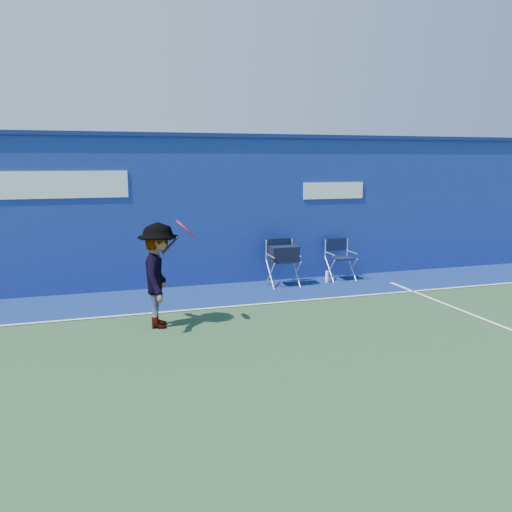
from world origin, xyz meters
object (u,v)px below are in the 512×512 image
object	(u,v)px
directors_chair_left	(283,266)
tennis_player	(159,275)
directors_chair_right	(340,267)
water_bottle	(327,277)

from	to	relation	value
directors_chair_left	tennis_player	distance (m)	3.46
directors_chair_left	directors_chair_right	xyz separation A→B (m)	(1.37, 0.15, -0.13)
directors_chair_left	tennis_player	bearing A→B (deg)	-144.17
directors_chair_left	water_bottle	xyz separation A→B (m)	(0.99, -0.00, -0.29)
directors_chair_left	tennis_player	size ratio (longest dim) A/B	0.58
tennis_player	directors_chair_left	bearing A→B (deg)	35.83
directors_chair_right	tennis_player	distance (m)	4.72
directors_chair_right	water_bottle	xyz separation A→B (m)	(-0.38, -0.15, -0.15)
directors_chair_right	water_bottle	distance (m)	0.44
directors_chair_right	tennis_player	size ratio (longest dim) A/B	0.53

